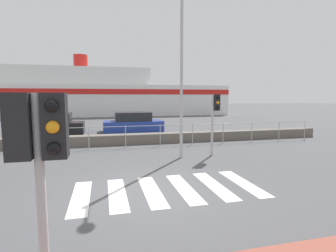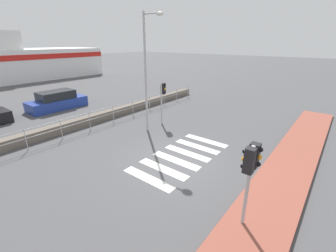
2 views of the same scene
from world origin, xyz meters
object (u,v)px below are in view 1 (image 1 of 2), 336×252
ferry_boat (105,96)px  parked_car_blue (133,123)px  traffic_light_near (38,146)px  streetlamp (183,59)px  parked_car_black (52,125)px  traffic_light_far (215,111)px

ferry_boat → parked_car_blue: bearing=-84.4°
traffic_light_near → streetlamp: streetlamp is taller
ferry_boat → parked_car_black: 18.72m
traffic_light_near → traffic_light_far: 8.95m
ferry_boat → traffic_light_far: bearing=-81.0°
traffic_light_near → ferry_boat: size_ratio=0.08×
traffic_light_near → parked_car_black: (-2.72, 15.93, -1.40)m
traffic_light_far → ferry_boat: size_ratio=0.08×
streetlamp → parked_car_blue: 9.62m
traffic_light_far → ferry_boat: bearing=99.0°
parked_car_blue → parked_car_black: bearing=180.0°
traffic_light_near → parked_car_blue: bearing=80.2°
traffic_light_far → parked_car_black: size_ratio=0.63×
parked_car_black → streetlamp: bearing=-54.2°
traffic_light_near → parked_car_blue: size_ratio=0.60×
traffic_light_far → parked_car_blue: 9.11m
parked_car_black → parked_car_blue: (5.47, 0.00, -0.00)m
ferry_boat → parked_car_blue: 18.44m
traffic_light_near → streetlamp: size_ratio=0.40×
traffic_light_near → streetlamp: bearing=61.8°
traffic_light_near → parked_car_blue: traffic_light_near is taller
traffic_light_near → parked_car_blue: (2.75, 15.93, -1.41)m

